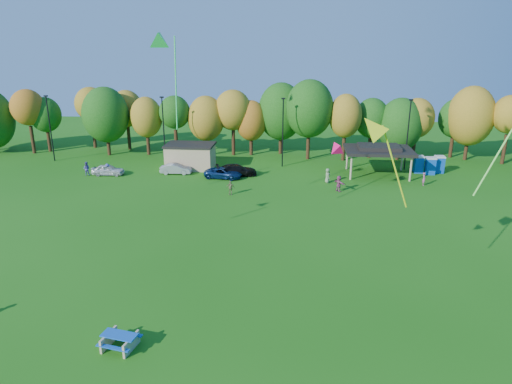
# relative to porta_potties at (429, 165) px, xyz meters

# --- Properties ---
(ground) EXTENTS (160.00, 160.00, 0.00)m
(ground) POSITION_rel_porta_potties_xyz_m (-20.70, -38.43, -1.10)
(ground) COLOR #19600F
(ground) RESTS_ON ground
(tree_line) EXTENTS (93.57, 10.55, 11.15)m
(tree_line) POSITION_rel_porta_potties_xyz_m (-21.73, 7.09, 4.82)
(tree_line) COLOR black
(tree_line) RESTS_ON ground
(lamp_posts) EXTENTS (64.50, 0.25, 9.09)m
(lamp_posts) POSITION_rel_porta_potties_xyz_m (-18.70, 1.57, 3.80)
(lamp_posts) COLOR black
(lamp_posts) RESTS_ON ground
(utility_building) EXTENTS (6.30, 4.30, 3.25)m
(utility_building) POSITION_rel_porta_potties_xyz_m (-30.70, -0.43, 0.54)
(utility_building) COLOR tan
(utility_building) RESTS_ON ground
(pavilion) EXTENTS (8.20, 6.20, 3.77)m
(pavilion) POSITION_rel_porta_potties_xyz_m (-6.70, -1.43, 2.13)
(pavilion) COLOR tan
(pavilion) RESTS_ON ground
(porta_potties) EXTENTS (3.75, 1.96, 2.18)m
(porta_potties) POSITION_rel_porta_potties_xyz_m (0.00, 0.00, 0.00)
(porta_potties) COLOR #0D47B2
(porta_potties) RESTS_ON ground
(picnic_table) EXTENTS (2.19, 1.93, 0.83)m
(picnic_table) POSITION_rel_porta_potties_xyz_m (-25.84, -37.74, -0.61)
(picnic_table) COLOR tan
(picnic_table) RESTS_ON ground
(car_a) EXTENTS (4.04, 1.81, 1.35)m
(car_a) POSITION_rel_porta_potties_xyz_m (-40.23, -4.79, -0.42)
(car_a) COLOR silver
(car_a) RESTS_ON ground
(car_b) EXTENTS (3.98, 1.56, 1.29)m
(car_b) POSITION_rel_porta_potties_xyz_m (-31.92, -3.38, -0.45)
(car_b) COLOR #9B9BA0
(car_b) RESTS_ON ground
(car_c) EXTENTS (4.82, 2.72, 1.27)m
(car_c) POSITION_rel_porta_potties_xyz_m (-25.65, -4.77, -0.46)
(car_c) COLOR navy
(car_c) RESTS_ON ground
(car_d) EXTENTS (5.37, 3.22, 1.46)m
(car_d) POSITION_rel_porta_potties_xyz_m (-24.18, -3.56, -0.37)
(car_d) COLOR black
(car_d) RESTS_ON ground
(far_person_0) EXTENTS (0.92, 0.39, 1.57)m
(far_person_0) POSITION_rel_porta_potties_xyz_m (-23.83, -11.06, -0.31)
(far_person_0) COLOR olive
(far_person_0) RESTS_ON ground
(far_person_1) EXTENTS (1.12, 0.83, 1.54)m
(far_person_1) POSITION_rel_porta_potties_xyz_m (-40.13, -5.11, -0.33)
(far_person_1) COLOR #494DA1
(far_person_1) RESTS_ON ground
(far_person_2) EXTENTS (0.43, 0.59, 1.53)m
(far_person_2) POSITION_rel_porta_potties_xyz_m (-1.99, -5.50, -0.33)
(far_person_2) COLOR #AD5284
(far_person_2) RESTS_ON ground
(far_person_3) EXTENTS (0.77, 0.97, 1.75)m
(far_person_3) POSITION_rel_porta_potties_xyz_m (-13.09, -5.58, -0.22)
(far_person_3) COLOR #728B5F
(far_person_3) RESTS_ON ground
(far_person_4) EXTENTS (0.92, 0.76, 1.73)m
(far_person_4) POSITION_rel_porta_potties_xyz_m (-42.83, -5.14, -0.23)
(far_person_4) COLOR #524AA4
(far_person_4) RESTS_ON ground
(far_person_5) EXTENTS (1.40, 1.66, 1.79)m
(far_person_5) POSITION_rel_porta_potties_xyz_m (-12.00, -8.72, -0.20)
(far_person_5) COLOR #A54475
(far_person_5) RESTS_ON ground
(kite_0) EXTENTS (1.13, 1.28, 1.09)m
(kite_0) POSITION_rel_porta_potties_xyz_m (-14.52, -33.04, 9.21)
(kite_0) COLOR #F60D5F
(kite_9) EXTENTS (3.43, 1.58, 5.60)m
(kite_9) POSITION_rel_porta_potties_xyz_m (-12.59, -32.33, 10.13)
(kite_9) COLOR #BED916
(kite_10) EXTENTS (1.83, 4.37, 7.44)m
(kite_10) POSITION_rel_porta_potties_xyz_m (-26.17, -25.91, 14.90)
(kite_10) COLOR green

